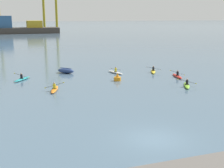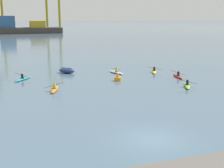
{
  "view_description": "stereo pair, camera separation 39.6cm",
  "coord_description": "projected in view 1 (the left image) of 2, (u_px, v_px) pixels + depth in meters",
  "views": [
    {
      "loc": [
        -8.96,
        -17.02,
        8.13
      ],
      "look_at": [
        1.87,
        14.26,
        0.6
      ],
      "focal_mm": 48.72,
      "sensor_mm": 36.0,
      "label": 1
    },
    {
      "loc": [
        -8.58,
        -17.14,
        8.13
      ],
      "look_at": [
        1.87,
        14.26,
        0.6
      ],
      "focal_mm": 48.72,
      "sensor_mm": 36.0,
      "label": 2
    }
  ],
  "objects": [
    {
      "name": "ground_plane",
      "position": [
        155.0,
        139.0,
        20.34
      ],
      "size": [
        800.0,
        800.0,
        0.0
      ],
      "primitive_type": "plane",
      "color": "slate"
    },
    {
      "name": "container_barge",
      "position": [
        3.0,
        28.0,
        134.73
      ],
      "size": [
        47.62,
        10.27,
        7.83
      ],
      "color": "#38332D",
      "rests_on": "ground"
    },
    {
      "name": "capsized_dinghy",
      "position": [
        66.0,
        71.0,
        43.43
      ],
      "size": [
        2.6,
        2.63,
        0.76
      ],
      "color": "navy",
      "rests_on": "ground"
    },
    {
      "name": "channel_buoy",
      "position": [
        117.0,
        78.0,
        38.46
      ],
      "size": [
        0.9,
        0.9,
        1.0
      ],
      "color": "orange",
      "rests_on": "ground"
    },
    {
      "name": "kayak_yellow",
      "position": [
        153.0,
        71.0,
        44.18
      ],
      "size": [
        2.07,
        3.33,
        0.95
      ],
      "color": "yellow",
      "rests_on": "ground"
    },
    {
      "name": "kayak_lime",
      "position": [
        187.0,
        85.0,
        35.38
      ],
      "size": [
        2.17,
        3.27,
        0.95
      ],
      "color": "#7ABC2D",
      "rests_on": "ground"
    },
    {
      "name": "kayak_red",
      "position": [
        177.0,
        76.0,
        40.7
      ],
      "size": [
        2.15,
        3.45,
        1.03
      ],
      "color": "red",
      "rests_on": "ground"
    },
    {
      "name": "kayak_orange",
      "position": [
        55.0,
        89.0,
        33.44
      ],
      "size": [
        2.14,
        3.43,
        0.98
      ],
      "color": "orange",
      "rests_on": "ground"
    },
    {
      "name": "kayak_white",
      "position": [
        115.0,
        72.0,
        43.37
      ],
      "size": [
        2.17,
        3.44,
        0.95
      ],
      "color": "silver",
      "rests_on": "ground"
    },
    {
      "name": "kayak_teal",
      "position": [
        22.0,
        79.0,
        38.77
      ],
      "size": [
        2.47,
        3.11,
        0.95
      ],
      "color": "teal",
      "rests_on": "ground"
    }
  ]
}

